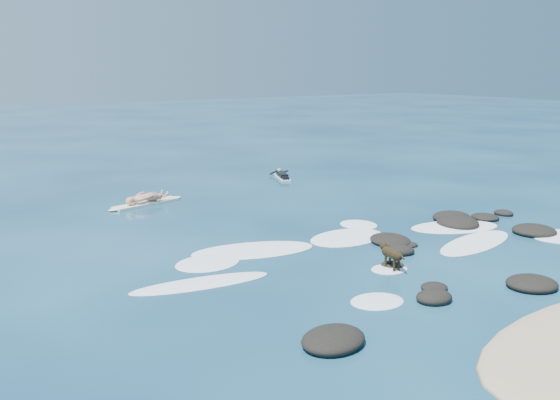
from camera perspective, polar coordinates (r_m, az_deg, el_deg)
ground at (r=19.92m, az=8.95°, el=-4.22°), size 160.00×160.00×0.00m
reef_rocks at (r=20.22m, az=15.70°, el=-4.00°), size 13.61×7.60×0.45m
breaking_foam at (r=19.90m, az=8.50°, el=-4.19°), size 15.56×7.32×0.12m
standing_surfer_rig at (r=25.91m, az=-12.19°, el=1.30°), size 3.51×1.35×2.02m
paddling_surfer_rig at (r=31.44m, az=0.19°, el=2.25°), size 1.33×2.21×0.39m
dog at (r=17.62m, az=10.13°, el=-4.82°), size 0.37×1.15×0.73m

